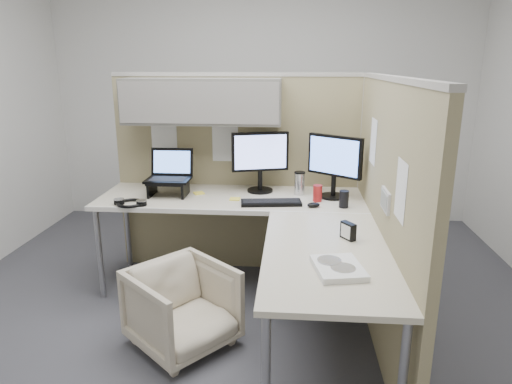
# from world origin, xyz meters

# --- Properties ---
(ground) EXTENTS (4.50, 4.50, 0.00)m
(ground) POSITION_xyz_m (0.00, 0.00, 0.00)
(ground) COLOR #3D3D42
(ground) RESTS_ON ground
(partition_back) EXTENTS (2.00, 0.36, 1.63)m
(partition_back) POSITION_xyz_m (-0.22, 0.83, 1.10)
(partition_back) COLOR tan
(partition_back) RESTS_ON ground
(partition_right) EXTENTS (0.07, 2.03, 1.63)m
(partition_right) POSITION_xyz_m (0.90, -0.07, 0.82)
(partition_right) COLOR tan
(partition_right) RESTS_ON ground
(desk) EXTENTS (2.00, 1.98, 0.73)m
(desk) POSITION_xyz_m (0.12, 0.13, 0.69)
(desk) COLOR beige
(desk) RESTS_ON ground
(office_chair) EXTENTS (0.75, 0.75, 0.57)m
(office_chair) POSITION_xyz_m (-0.31, -0.29, 0.28)
(office_chair) COLOR beige
(office_chair) RESTS_ON ground
(monitor_left) EXTENTS (0.43, 0.20, 0.47)m
(monitor_left) POSITION_xyz_m (0.10, 0.69, 1.00)
(monitor_left) COLOR black
(monitor_left) RESTS_ON desk
(monitor_right) EXTENTS (0.38, 0.29, 0.47)m
(monitor_right) POSITION_xyz_m (0.65, 0.57, 1.00)
(monitor_right) COLOR black
(monitor_right) RESTS_ON desk
(laptop_station) EXTENTS (0.33, 0.28, 0.34)m
(laptop_station) POSITION_xyz_m (-0.59, 0.55, 0.86)
(laptop_station) COLOR black
(laptop_station) RESTS_ON desk
(keyboard) EXTENTS (0.44, 0.19, 0.02)m
(keyboard) POSITION_xyz_m (0.20, 0.36, 0.74)
(keyboard) COLOR black
(keyboard) RESTS_ON desk
(mouse) EXTENTS (0.10, 0.08, 0.03)m
(mouse) POSITION_xyz_m (0.50, 0.32, 0.75)
(mouse) COLOR black
(mouse) RESTS_ON desk
(travel_mug) EXTENTS (0.08, 0.08, 0.18)m
(travel_mug) POSITION_xyz_m (0.40, 0.64, 0.82)
(travel_mug) COLOR silver
(travel_mug) RESTS_ON desk
(soda_can_green) EXTENTS (0.07, 0.07, 0.12)m
(soda_can_green) POSITION_xyz_m (0.71, 0.33, 0.79)
(soda_can_green) COLOR black
(soda_can_green) RESTS_ON desk
(soda_can_silver) EXTENTS (0.07, 0.07, 0.12)m
(soda_can_silver) POSITION_xyz_m (0.53, 0.47, 0.79)
(soda_can_silver) COLOR #B21E1E
(soda_can_silver) RESTS_ON desk
(sticky_note_c) EXTENTS (0.10, 0.10, 0.01)m
(sticky_note_c) POSITION_xyz_m (-0.37, 0.59, 0.73)
(sticky_note_c) COLOR yellow
(sticky_note_c) RESTS_ON desk
(sticky_note_d) EXTENTS (0.08, 0.08, 0.01)m
(sticky_note_d) POSITION_xyz_m (-0.07, 0.46, 0.73)
(sticky_note_d) COLOR yellow
(sticky_note_d) RESTS_ON desk
(headphones) EXTENTS (0.24, 0.21, 0.04)m
(headphones) POSITION_xyz_m (-0.79, 0.26, 0.75)
(headphones) COLOR black
(headphones) RESTS_ON desk
(paper_stack) EXTENTS (0.27, 0.32, 0.03)m
(paper_stack) POSITION_xyz_m (0.58, -0.69, 0.75)
(paper_stack) COLOR white
(paper_stack) RESTS_ON desk
(desk_clock) EXTENTS (0.09, 0.10, 0.10)m
(desk_clock) POSITION_xyz_m (0.67, -0.27, 0.78)
(desk_clock) COLOR black
(desk_clock) RESTS_ON desk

